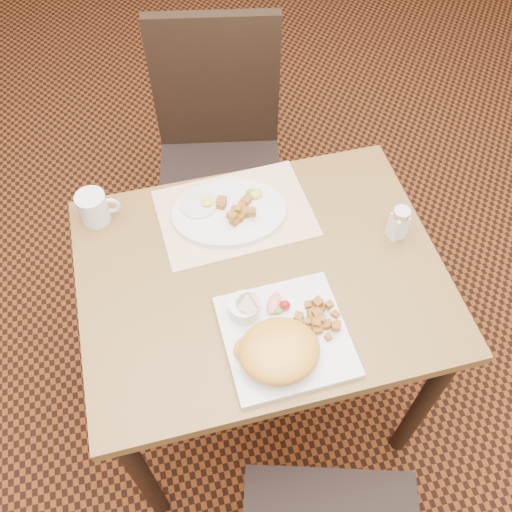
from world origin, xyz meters
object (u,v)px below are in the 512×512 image
object	(u,v)px
plate_oval	(229,212)
coffee_mug	(94,208)
salt_shaker	(399,223)
table	(261,295)
chair_far	(219,148)
plate_square	(286,336)

from	to	relation	value
plate_oval	coffee_mug	xyz separation A→B (m)	(-0.34, 0.08, 0.03)
plate_oval	coffee_mug	bearing A→B (deg)	167.53
salt_shaker	coffee_mug	bearing A→B (deg)	161.58
plate_oval	coffee_mug	distance (m)	0.35
coffee_mug	plate_oval	bearing A→B (deg)	-12.47
table	salt_shaker	xyz separation A→B (m)	(0.37, 0.03, 0.16)
table	chair_far	world-z (taller)	chair_far
coffee_mug	table	bearing A→B (deg)	-36.03
chair_far	plate_square	size ratio (longest dim) A/B	3.46
plate_square	plate_oval	distance (m)	0.39
chair_far	plate_oval	xyz separation A→B (m)	(-0.06, -0.47, 0.22)
chair_far	coffee_mug	distance (m)	0.62
table	salt_shaker	world-z (taller)	salt_shaker
salt_shaker	coffee_mug	size ratio (longest dim) A/B	0.91
table	salt_shaker	bearing A→B (deg)	4.26
plate_square	coffee_mug	xyz separation A→B (m)	(-0.39, 0.46, 0.04)
plate_square	plate_oval	bearing A→B (deg)	96.50
table	plate_oval	xyz separation A→B (m)	(-0.04, 0.20, 0.12)
table	plate_square	size ratio (longest dim) A/B	3.21
table	plate_square	distance (m)	0.22
table	coffee_mug	bearing A→B (deg)	143.97
salt_shaker	coffee_mug	xyz separation A→B (m)	(-0.74, 0.25, -0.01)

